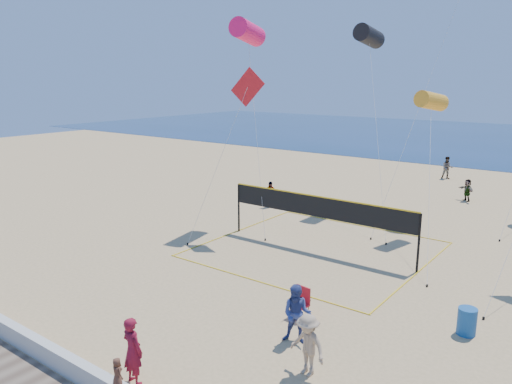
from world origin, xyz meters
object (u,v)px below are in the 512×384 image
Objects in this scene: woman at (133,351)px; volleyball_net at (318,213)px; trash_barrel at (467,321)px; camp_chair at (301,300)px.

woman is 12.30m from volleyball_net.
volleyball_net reaches higher than trash_barrel.
camp_chair is 0.12× the size of volleyball_net.
trash_barrel is at bearing -125.49° from woman.
trash_barrel is 8.97m from volleyball_net.
trash_barrel is (4.82, 2.17, -0.17)m from camp_chair.
volleyball_net is at bearing -80.19° from woman.
camp_chair is 1.36× the size of trash_barrel.
volleyball_net reaches higher than woman.
trash_barrel is (6.40, 8.00, -0.50)m from woman.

